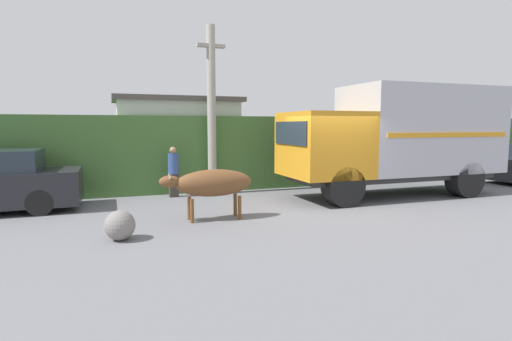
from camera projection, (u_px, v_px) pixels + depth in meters
ground_plane at (332, 207)px, 11.06m from camera, size 60.00×60.00×0.00m
hillside_embankment at (251, 148)px, 17.26m from camera, size 32.00×6.37×2.57m
building_backdrop at (178, 143)px, 14.45m from camera, size 4.40×2.70×3.24m
cargo_truck at (399, 136)px, 12.67m from camera, size 7.15×2.45×3.47m
brown_cow at (212, 183)px, 9.49m from camera, size 2.22×0.65×1.21m
pedestrian_on_hill at (173, 170)px, 12.54m from camera, size 0.36×0.36×1.59m
utility_pole at (212, 108)px, 12.88m from camera, size 0.90×0.28×5.42m
roadside_rock at (120, 225)px, 7.82m from camera, size 0.59×0.59×0.59m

